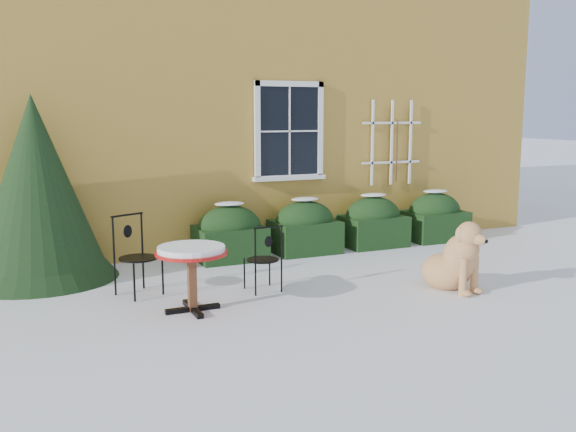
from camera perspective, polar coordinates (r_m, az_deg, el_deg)
name	(u,v)px	position (r m, az deg, el deg)	size (l,w,h in m)	color
ground	(321,300)	(7.97, 2.97, -7.46)	(80.00, 80.00, 0.00)	white
house	(173,68)	(14.25, -10.18, 12.80)	(12.40, 8.40, 6.40)	gold
hedge_row	(340,225)	(10.83, 4.61, -0.84)	(4.95, 0.80, 0.91)	black
evergreen_shrub	(37,206)	(9.39, -21.39, 0.83)	(2.09, 2.09, 2.53)	black
bistro_table	(192,257)	(7.44, -8.57, -3.64)	(0.83, 0.83, 0.77)	black
patio_chair_near	(264,258)	(8.23, -2.16, -3.77)	(0.42, 0.42, 0.87)	black
patio_chair_far	(136,255)	(8.30, -13.35, -3.40)	(0.59, 0.59, 1.01)	black
dog	(455,261)	(8.55, 14.62, -3.93)	(0.72, 1.08, 0.96)	tan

